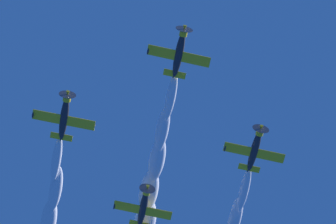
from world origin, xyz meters
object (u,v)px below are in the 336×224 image
at_px(airplane_lead, 179,52).
at_px(airplane_right_wingman, 64,116).
at_px(airplane_left_wingman, 255,149).
at_px(airplane_slot_tail, 143,207).

relative_size(airplane_lead, airplane_right_wingman, 1.00).
bearing_deg(airplane_left_wingman, airplane_slot_tail, 128.56).
bearing_deg(airplane_left_wingman, airplane_lead, -147.17).
xyz_separation_m(airplane_left_wingman, airplane_slot_tail, (-11.45, 14.36, 1.12)).
distance_m(airplane_right_wingman, airplane_slot_tail, 18.19).
bearing_deg(airplane_slot_tail, airplane_lead, -96.89).
height_order(airplane_lead, airplane_left_wingman, airplane_lead).
distance_m(airplane_left_wingman, airplane_slot_tail, 18.39).
xyz_separation_m(airplane_lead, airplane_slot_tail, (2.85, 23.58, -0.61)).
relative_size(airplane_left_wingman, airplane_right_wingman, 1.00).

